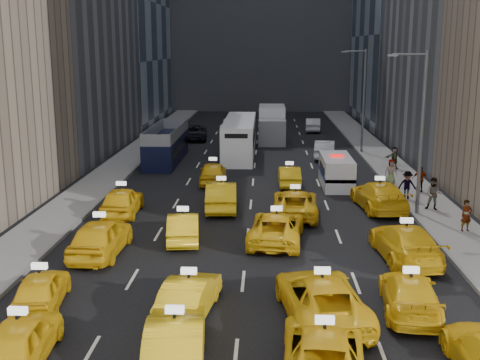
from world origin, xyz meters
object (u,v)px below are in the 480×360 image
at_px(double_decker, 166,144).
at_px(city_bus, 240,138).
at_px(taxi_1, 175,341).
at_px(box_truck, 272,124).
at_px(nypd_van, 336,172).
at_px(pedestrian_0, 466,215).
at_px(taxi_0, 20,340).
at_px(taxi_2, 324,350).

xyz_separation_m(double_decker, city_bus, (5.83, 3.07, 0.11)).
relative_size(taxi_1, box_truck, 0.63).
relative_size(nypd_van, city_bus, 0.43).
distance_m(double_decker, pedestrian_0, 26.05).
distance_m(box_truck, pedestrian_0, 31.29).
bearing_deg(nypd_van, taxi_0, -109.60).
relative_size(city_bus, pedestrian_0, 7.57).
distance_m(taxi_2, nypd_van, 24.07).
relative_size(taxi_0, nypd_van, 0.81).
bearing_deg(double_decker, city_bus, 26.44).
bearing_deg(pedestrian_0, box_truck, 93.55).
relative_size(double_decker, city_bus, 0.82).
xyz_separation_m(taxi_2, nypd_van, (3.04, 23.88, 0.26)).
bearing_deg(double_decker, taxi_0, -89.74).
height_order(taxi_1, double_decker, double_decker).
height_order(taxi_1, nypd_van, nypd_van).
height_order(nypd_van, box_truck, box_truck).
height_order(nypd_van, double_decker, double_decker).
relative_size(city_bus, box_truck, 1.62).
xyz_separation_m(nypd_van, city_bus, (-7.00, 11.44, 0.57)).
xyz_separation_m(taxi_1, pedestrian_0, (12.65, 13.35, 0.17)).
distance_m(taxi_2, city_bus, 35.55).
relative_size(taxi_0, pedestrian_0, 2.63).
height_order(taxi_2, nypd_van, nypd_van).
distance_m(taxi_0, box_truck, 43.88).
relative_size(taxi_0, city_bus, 0.35).
bearing_deg(city_bus, nypd_van, -62.21).
distance_m(taxi_1, nypd_van, 24.78).
relative_size(nypd_van, pedestrian_0, 3.26).
relative_size(taxi_0, double_decker, 0.42).
height_order(taxi_1, pedestrian_0, pedestrian_0).
height_order(taxi_1, city_bus, city_bus).
height_order(taxi_0, double_decker, double_decker).
bearing_deg(nypd_van, box_truck, 109.24).
height_order(double_decker, pedestrian_0, double_decker).
xyz_separation_m(nypd_van, pedestrian_0, (5.30, -10.32, -0.02)).
xyz_separation_m(taxi_0, taxi_1, (4.62, 0.02, 0.06)).
height_order(taxi_0, pedestrian_0, pedestrian_0).
bearing_deg(box_truck, pedestrian_0, -74.24).
relative_size(taxi_2, double_decker, 0.51).
bearing_deg(box_truck, nypd_van, -79.80).
height_order(box_truck, pedestrian_0, box_truck).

